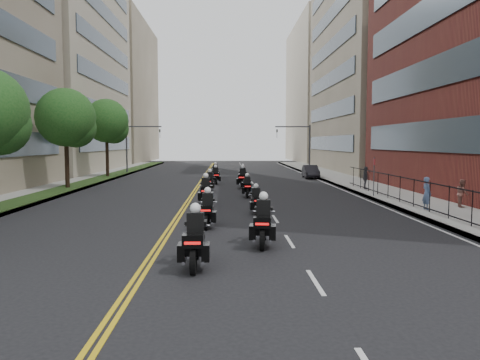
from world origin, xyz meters
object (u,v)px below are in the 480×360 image
object	(u,v)px
motorcycle_5	(247,188)
pedestrian_b	(462,193)
motorcycle_7	(243,179)
pedestrian_a	(427,193)
motorcycle_4	(206,192)
parked_sedan	(311,172)
motorcycle_8	(216,176)
motorcycle_9	(243,174)
motorcycle_3	(256,202)
pedestrian_c	(366,178)
motorcycle_10	(215,172)
motorcycle_1	(263,224)
motorcycle_2	(207,211)
motorcycle_6	(210,183)
motorcycle_0	(195,242)

from	to	relation	value
motorcycle_5	pedestrian_b	bearing A→B (deg)	-28.49
motorcycle_7	pedestrian_a	size ratio (longest dim) A/B	1.47
motorcycle_4	pedestrian_b	world-z (taller)	motorcycle_4
parked_sedan	pedestrian_b	distance (m)	22.83
motorcycle_8	parked_sedan	distance (m)	11.49
motorcycle_9	pedestrian_a	bearing A→B (deg)	-66.48
motorcycle_3	pedestrian_c	distance (m)	13.92
motorcycle_10	pedestrian_a	bearing A→B (deg)	-69.14
motorcycle_8	motorcycle_1	bearing A→B (deg)	-90.20
motorcycle_9	motorcycle_8	bearing A→B (deg)	-123.87
motorcycle_9	pedestrian_c	xyz separation A→B (m)	(8.76, -9.82, 0.36)
motorcycle_1	motorcycle_7	bearing A→B (deg)	96.77
motorcycle_2	motorcycle_6	size ratio (longest dim) A/B	1.02
motorcycle_8	pedestrian_c	world-z (taller)	pedestrian_c
pedestrian_b	pedestrian_c	size ratio (longest dim) A/B	0.89
motorcycle_7	pedestrian_c	world-z (taller)	motorcycle_7
motorcycle_8	pedestrian_b	distance (m)	20.90
motorcycle_9	motorcycle_10	bearing A→B (deg)	128.70
motorcycle_1	motorcycle_10	size ratio (longest dim) A/B	1.17
motorcycle_2	motorcycle_5	distance (m)	11.11
motorcycle_0	motorcycle_4	bearing A→B (deg)	91.42
parked_sedan	pedestrian_c	xyz separation A→B (m)	(1.80, -12.71, 0.33)
motorcycle_5	motorcycle_10	distance (m)	16.95
motorcycle_3	motorcycle_5	size ratio (longest dim) A/B	0.97
motorcycle_9	pedestrian_c	world-z (taller)	pedestrian_c
motorcycle_3	parked_sedan	xyz separation A→B (m)	(7.00, 23.48, 0.05)
motorcycle_3	motorcycle_9	bearing A→B (deg)	86.83
motorcycle_0	motorcycle_8	bearing A→B (deg)	90.27
motorcycle_1	motorcycle_9	size ratio (longest dim) A/B	1.20
motorcycle_9	pedestrian_c	bearing A→B (deg)	-47.95
motorcycle_10	motorcycle_3	bearing A→B (deg)	-88.51
motorcycle_6	pedestrian_c	bearing A→B (deg)	6.93
motorcycle_5	pedestrian_c	size ratio (longest dim) A/B	1.29
motorcycle_4	motorcycle_5	world-z (taller)	motorcycle_4
motorcycle_4	motorcycle_8	bearing A→B (deg)	87.00
motorcycle_1	motorcycle_4	size ratio (longest dim) A/B	1.02
pedestrian_c	motorcycle_0	bearing A→B (deg)	162.55
motorcycle_1	motorcycle_2	world-z (taller)	motorcycle_1
motorcycle_5	motorcycle_9	xyz separation A→B (m)	(0.17, 13.39, -0.01)
motorcycle_2	pedestrian_a	xyz separation A→B (m)	(11.11, 3.85, 0.32)
motorcycle_4	pedestrian_a	xyz separation A→B (m)	(11.49, -3.15, 0.26)
motorcycle_8	parked_sedan	world-z (taller)	motorcycle_8
motorcycle_1	motorcycle_8	world-z (taller)	motorcycle_1
motorcycle_0	motorcycle_10	size ratio (longest dim) A/B	1.16
motorcycle_4	motorcycle_7	bearing A→B (deg)	74.29
motorcycle_5	motorcycle_8	size ratio (longest dim) A/B	0.95
motorcycle_3	pedestrian_a	distance (m)	8.81
motorcycle_10	parked_sedan	world-z (taller)	motorcycle_10
motorcycle_5	motorcycle_7	xyz separation A→B (m)	(-0.10, 6.17, 0.09)
motorcycle_1	motorcycle_2	distance (m)	4.18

